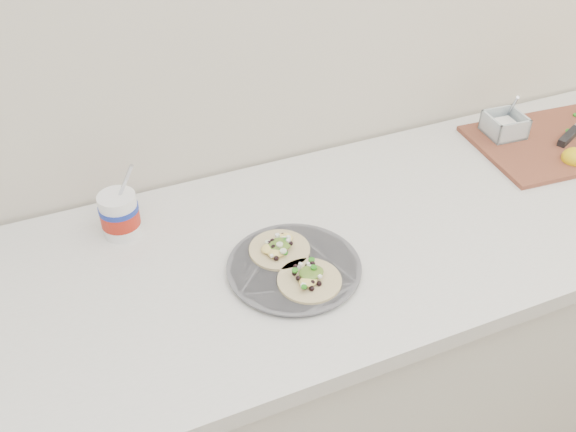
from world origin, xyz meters
name	(u,v)px	position (x,y,z in m)	size (l,w,h in m)	color
counter	(263,387)	(0.00, 1.43, 0.45)	(2.44, 0.66, 0.90)	silver
taco_plate	(294,265)	(0.05, 1.35, 0.92)	(0.27, 0.27, 0.04)	#54555B
tub	(120,209)	(-0.24, 1.61, 0.96)	(0.08, 0.08, 0.19)	white
cutboard	(555,137)	(0.88, 1.53, 0.92)	(0.45, 0.33, 0.07)	brown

